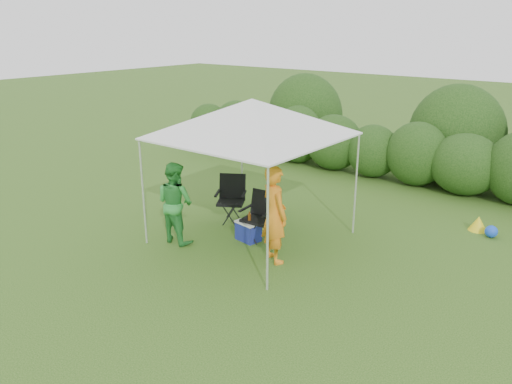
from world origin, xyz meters
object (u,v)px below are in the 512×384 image
Objects in this scene: chair_left at (231,195)px; woman at (175,202)px; man at (275,214)px; cooler at (248,231)px; chair_right at (260,212)px; canopy at (252,118)px.

woman is at bearing -126.03° from chair_left.
woman is (-2.06, -0.50, -0.09)m from man.
woman reaches higher than cooler.
chair_left is (-1.09, 0.40, 0.03)m from chair_right.
woman is at bearing -132.53° from cooler.
man is 3.45× the size of cooler.
canopy is at bearing 102.71° from cooler.
man is at bearing -167.63° from woman.
woman is at bearing -136.68° from canopy.
chair_right is 0.60× the size of woman.
cooler is (-0.94, 0.41, -0.70)m from man.
man reaches higher than chair_left.
canopy is 5.91× the size of cooler.
canopy is 3.02× the size of chair_left.
chair_left reaches higher than chair_right.
chair_right is 0.54× the size of man.
woman is 1.57m from cooler.
chair_left is 0.57× the size of man.
woman reaches higher than chair_left.
chair_left is 1.56m from woman.
cooler is (0.99, -0.63, -0.38)m from chair_left.
chair_right is 1.69m from woman.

